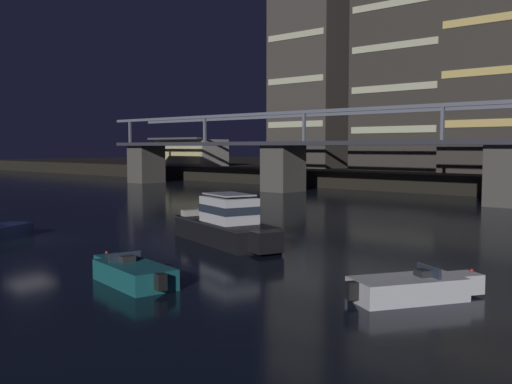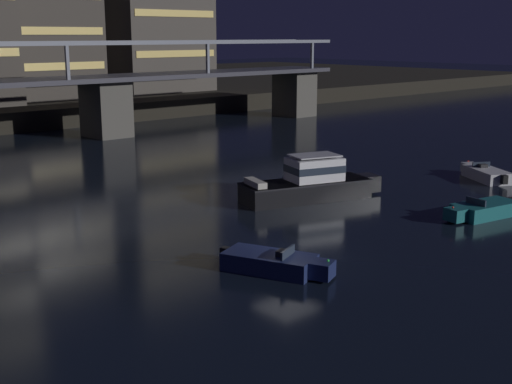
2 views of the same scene
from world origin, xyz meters
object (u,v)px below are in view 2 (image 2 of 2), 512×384
object	(u,v)px
speedboat_mid_left	(274,263)
speedboat_mid_center	(485,174)
speedboat_near_center	(483,210)
tower_east_tall	(40,13)
cabin_cruiser_near_left	(310,183)

from	to	relation	value
speedboat_mid_left	speedboat_mid_center	size ratio (longest dim) A/B	1.04
speedboat_near_center	speedboat_mid_left	distance (m)	14.96
tower_east_tall	speedboat_mid_left	size ratio (longest dim) A/B	4.18
tower_east_tall	speedboat_mid_left	xyz separation A→B (m)	(-19.36, -62.12, -12.21)
cabin_cruiser_near_left	speedboat_near_center	size ratio (longest dim) A/B	1.79
tower_east_tall	speedboat_mid_left	bearing A→B (deg)	-107.31
tower_east_tall	speedboat_mid_center	size ratio (longest dim) A/B	4.35
speedboat_near_center	speedboat_mid_left	size ratio (longest dim) A/B	1.03
cabin_cruiser_near_left	speedboat_near_center	world-z (taller)	cabin_cruiser_near_left
speedboat_mid_left	speedboat_mid_center	xyz separation A→B (m)	(24.24, 3.77, 0.00)
cabin_cruiser_near_left	speedboat_near_center	bearing A→B (deg)	-66.37
cabin_cruiser_near_left	speedboat_mid_center	bearing A→B (deg)	-17.60
cabin_cruiser_near_left	speedboat_near_center	distance (m)	10.25
speedboat_mid_left	speedboat_near_center	bearing A→B (deg)	-5.13
speedboat_near_center	speedboat_mid_left	world-z (taller)	same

